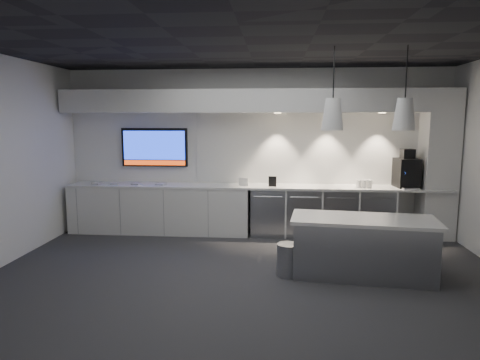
# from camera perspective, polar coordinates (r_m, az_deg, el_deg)

# --- Properties ---
(floor) EXTENTS (7.00, 7.00, 0.00)m
(floor) POSITION_cam_1_polar(r_m,az_deg,el_deg) (5.85, 0.82, -12.80)
(floor) COLOR #2E2E31
(floor) RESTS_ON ground
(ceiling) EXTENTS (7.00, 7.00, 0.00)m
(ceiling) POSITION_cam_1_polar(r_m,az_deg,el_deg) (5.54, 0.89, 17.57)
(ceiling) COLOR black
(ceiling) RESTS_ON wall_back
(wall_back) EXTENTS (7.00, 0.00, 7.00)m
(wall_back) POSITION_cam_1_polar(r_m,az_deg,el_deg) (7.98, 2.06, 3.90)
(wall_back) COLOR white
(wall_back) RESTS_ON floor
(wall_front) EXTENTS (7.00, 0.00, 7.00)m
(wall_front) POSITION_cam_1_polar(r_m,az_deg,el_deg) (3.04, -2.32, -3.18)
(wall_front) COLOR white
(wall_front) RESTS_ON floor
(back_counter) EXTENTS (6.80, 0.65, 0.04)m
(back_counter) POSITION_cam_1_polar(r_m,az_deg,el_deg) (7.73, 1.92, -0.87)
(back_counter) COLOR silver
(back_counter) RESTS_ON left_base_cabinets
(left_base_cabinets) EXTENTS (3.30, 0.63, 0.86)m
(left_base_cabinets) POSITION_cam_1_polar(r_m,az_deg,el_deg) (8.09, -10.60, -3.84)
(left_base_cabinets) COLOR silver
(left_base_cabinets) RESTS_ON floor
(fridge_unit_a) EXTENTS (0.60, 0.61, 0.85)m
(fridge_unit_a) POSITION_cam_1_polar(r_m,az_deg,el_deg) (7.81, 3.74, -4.19)
(fridge_unit_a) COLOR gray
(fridge_unit_a) RESTS_ON floor
(fridge_unit_b) EXTENTS (0.60, 0.61, 0.85)m
(fridge_unit_b) POSITION_cam_1_polar(r_m,az_deg,el_deg) (7.83, 8.37, -4.23)
(fridge_unit_b) COLOR gray
(fridge_unit_b) RESTS_ON floor
(fridge_unit_c) EXTENTS (0.60, 0.61, 0.85)m
(fridge_unit_c) POSITION_cam_1_polar(r_m,az_deg,el_deg) (7.89, 12.95, -4.25)
(fridge_unit_c) COLOR gray
(fridge_unit_c) RESTS_ON floor
(fridge_unit_d) EXTENTS (0.60, 0.61, 0.85)m
(fridge_unit_d) POSITION_cam_1_polar(r_m,az_deg,el_deg) (8.01, 17.43, -4.24)
(fridge_unit_d) COLOR gray
(fridge_unit_d) RESTS_ON floor
(backsplash) EXTENTS (4.60, 0.03, 1.30)m
(backsplash) POSITION_cam_1_polar(r_m,az_deg,el_deg) (8.00, 10.70, 4.13)
(backsplash) COLOR silver
(backsplash) RESTS_ON wall_back
(soffit) EXTENTS (6.90, 0.60, 0.40)m
(soffit) POSITION_cam_1_polar(r_m,az_deg,el_deg) (7.67, 1.99, 10.45)
(soffit) COLOR silver
(soffit) RESTS_ON wall_back
(column) EXTENTS (0.55, 0.55, 2.60)m
(column) POSITION_cam_1_polar(r_m,az_deg,el_deg) (8.20, 24.90, 1.85)
(column) COLOR silver
(column) RESTS_ON floor
(wall_tv) EXTENTS (1.25, 0.07, 0.72)m
(wall_tv) POSITION_cam_1_polar(r_m,az_deg,el_deg) (8.24, -11.32, 4.29)
(wall_tv) COLOR black
(wall_tv) RESTS_ON wall_back
(island) EXTENTS (1.96, 1.01, 0.80)m
(island) POSITION_cam_1_polar(r_m,az_deg,el_deg) (5.99, 16.03, -8.57)
(island) COLOR gray
(island) RESTS_ON floor
(bin) EXTENTS (0.41, 0.41, 0.44)m
(bin) POSITION_cam_1_polar(r_m,az_deg,el_deg) (5.87, 6.45, -10.52)
(bin) COLOR gray
(bin) RESTS_ON floor
(coffee_machine) EXTENTS (0.41, 0.57, 0.67)m
(coffee_machine) POSITION_cam_1_polar(r_m,az_deg,el_deg) (8.05, 21.34, 1.05)
(coffee_machine) COLOR black
(coffee_machine) RESTS_ON back_counter
(sign_black) EXTENTS (0.14, 0.04, 0.18)m
(sign_black) POSITION_cam_1_polar(r_m,az_deg,el_deg) (7.62, 4.35, -0.18)
(sign_black) COLOR black
(sign_black) RESTS_ON back_counter
(sign_white) EXTENTS (0.18, 0.08, 0.14)m
(sign_white) POSITION_cam_1_polar(r_m,az_deg,el_deg) (7.69, 0.48, -0.24)
(sign_white) COLOR silver
(sign_white) RESTS_ON back_counter
(cup_cluster) EXTENTS (0.26, 0.16, 0.14)m
(cup_cluster) POSITION_cam_1_polar(r_m,az_deg,el_deg) (7.77, 16.21, -0.49)
(cup_cluster) COLOR silver
(cup_cluster) RESTS_ON back_counter
(tray_a) EXTENTS (0.19, 0.19, 0.02)m
(tray_a) POSITION_cam_1_polar(r_m,az_deg,el_deg) (8.32, -18.54, -0.42)
(tray_a) COLOR #A5A5A5
(tray_a) RESTS_ON back_counter
(tray_b) EXTENTS (0.20, 0.20, 0.02)m
(tray_b) POSITION_cam_1_polar(r_m,az_deg,el_deg) (8.18, -16.40, -0.47)
(tray_b) COLOR #A5A5A5
(tray_b) RESTS_ON back_counter
(tray_c) EXTENTS (0.20, 0.20, 0.02)m
(tray_c) POSITION_cam_1_polar(r_m,az_deg,el_deg) (8.05, -13.60, -0.50)
(tray_c) COLOR #A5A5A5
(tray_c) RESTS_ON back_counter
(tray_d) EXTENTS (0.20, 0.20, 0.02)m
(tray_d) POSITION_cam_1_polar(r_m,az_deg,el_deg) (7.91, -10.49, -0.56)
(tray_d) COLOR #A5A5A5
(tray_d) RESTS_ON back_counter
(pendant_left) EXTENTS (0.28, 0.28, 1.11)m
(pendant_left) POSITION_cam_1_polar(r_m,az_deg,el_deg) (5.67, 12.25, 8.57)
(pendant_left) COLOR silver
(pendant_left) RESTS_ON ceiling
(pendant_right) EXTENTS (0.28, 0.28, 1.11)m
(pendant_right) POSITION_cam_1_polar(r_m,az_deg,el_deg) (5.85, 21.07, 8.20)
(pendant_right) COLOR silver
(pendant_right) RESTS_ON ceiling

